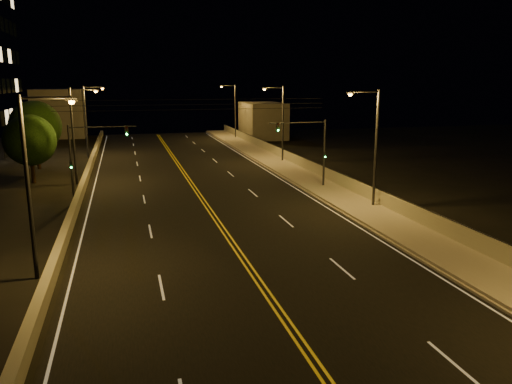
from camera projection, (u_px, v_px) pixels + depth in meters
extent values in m
cube|color=black|center=(219.00, 224.00, 33.02)|extent=(18.00, 120.00, 0.02)
cube|color=gray|center=(368.00, 211.00, 35.69)|extent=(3.60, 120.00, 0.30)
cube|color=gray|center=(343.00, 214.00, 35.23)|extent=(0.14, 120.00, 0.15)
cube|color=#9E9983|center=(389.00, 201.00, 35.96)|extent=(0.30, 120.00, 1.00)
cube|color=#9E9983|center=(67.00, 229.00, 30.57)|extent=(0.45, 120.00, 0.78)
cube|color=slate|center=(263.00, 120.00, 82.16)|extent=(6.00, 10.00, 5.77)
cube|color=slate|center=(60.00, 113.00, 83.38)|extent=(8.00, 8.00, 7.93)
cylinder|color=black|center=(389.00, 194.00, 35.84)|extent=(0.06, 120.00, 0.06)
cube|color=silver|center=(82.00, 234.00, 30.86)|extent=(0.12, 116.00, 0.00)
cube|color=silver|center=(339.00, 215.00, 35.16)|extent=(0.12, 116.00, 0.00)
cube|color=gold|center=(217.00, 224.00, 32.98)|extent=(0.12, 116.00, 0.00)
cube|color=gold|center=(221.00, 224.00, 33.05)|extent=(0.12, 116.00, 0.00)
cube|color=silver|center=(161.00, 287.00, 22.93)|extent=(0.12, 3.00, 0.00)
cube|color=silver|center=(150.00, 231.00, 31.42)|extent=(0.12, 3.00, 0.00)
cube|color=silver|center=(144.00, 199.00, 39.91)|extent=(0.12, 3.00, 0.00)
cube|color=silver|center=(140.00, 178.00, 48.40)|extent=(0.12, 3.00, 0.00)
cube|color=silver|center=(137.00, 164.00, 56.89)|extent=(0.12, 3.00, 0.00)
cube|color=silver|center=(135.00, 153.00, 65.38)|extent=(0.12, 3.00, 0.00)
cube|color=silver|center=(133.00, 145.00, 73.87)|extent=(0.12, 3.00, 0.00)
cube|color=silver|center=(132.00, 138.00, 82.36)|extent=(0.12, 3.00, 0.00)
cube|color=silver|center=(454.00, 364.00, 16.69)|extent=(0.12, 3.00, 0.00)
cube|color=silver|center=(342.00, 268.00, 25.18)|extent=(0.12, 3.00, 0.00)
cube|color=silver|center=(286.00, 221.00, 33.67)|extent=(0.12, 3.00, 0.00)
cube|color=silver|center=(253.00, 193.00, 42.16)|extent=(0.12, 3.00, 0.00)
cube|color=silver|center=(231.00, 174.00, 50.65)|extent=(0.12, 3.00, 0.00)
cube|color=silver|center=(215.00, 161.00, 59.14)|extent=(0.12, 3.00, 0.00)
cube|color=silver|center=(203.00, 151.00, 67.63)|extent=(0.12, 3.00, 0.00)
cube|color=silver|center=(194.00, 143.00, 76.12)|extent=(0.12, 3.00, 0.00)
cube|color=silver|center=(187.00, 137.00, 84.61)|extent=(0.12, 3.00, 0.00)
cylinder|color=#2D2D33|center=(376.00, 151.00, 36.05)|extent=(0.20, 0.20, 8.68)
cylinder|color=#2D2D33|center=(365.00, 92.00, 34.86)|extent=(2.20, 0.12, 0.12)
cube|color=#2D2D33|center=(350.00, 93.00, 34.60)|extent=(0.50, 0.25, 0.14)
sphere|color=#FF9E2D|center=(350.00, 94.00, 34.63)|extent=(0.28, 0.28, 0.28)
cylinder|color=#2D2D33|center=(283.00, 125.00, 56.75)|extent=(0.20, 0.20, 8.68)
cylinder|color=#2D2D33|center=(274.00, 88.00, 55.56)|extent=(2.20, 0.12, 0.12)
cube|color=#2D2D33|center=(264.00, 88.00, 55.30)|extent=(0.50, 0.25, 0.14)
sphere|color=#FF9E2D|center=(264.00, 89.00, 55.32)|extent=(0.28, 0.28, 0.28)
cylinder|color=#2D2D33|center=(235.00, 112.00, 80.32)|extent=(0.20, 0.20, 8.68)
cylinder|color=#2D2D33|center=(228.00, 86.00, 79.13)|extent=(2.20, 0.12, 0.12)
cube|color=#2D2D33|center=(221.00, 86.00, 78.87)|extent=(0.50, 0.25, 0.14)
sphere|color=#FF9E2D|center=(221.00, 87.00, 78.90)|extent=(0.28, 0.28, 0.28)
cylinder|color=#2D2D33|center=(28.00, 190.00, 23.07)|extent=(0.20, 0.20, 8.68)
cylinder|color=#2D2D33|center=(45.00, 98.00, 22.43)|extent=(2.20, 0.12, 0.12)
cube|color=#2D2D33|center=(71.00, 99.00, 22.72)|extent=(0.50, 0.25, 0.14)
sphere|color=#FF9E2D|center=(72.00, 101.00, 22.74)|extent=(0.28, 0.28, 0.28)
cylinder|color=#2D2D33|center=(73.00, 137.00, 44.89)|extent=(0.20, 0.20, 8.68)
cylinder|color=#2D2D33|center=(83.00, 89.00, 44.25)|extent=(2.20, 0.12, 0.12)
cube|color=#2D2D33|center=(96.00, 90.00, 44.54)|extent=(0.50, 0.25, 0.14)
sphere|color=#FF9E2D|center=(96.00, 91.00, 44.57)|extent=(0.28, 0.28, 0.28)
cylinder|color=#2D2D33|center=(86.00, 122.00, 60.93)|extent=(0.20, 0.20, 8.68)
cylinder|color=#2D2D33|center=(93.00, 87.00, 60.29)|extent=(2.20, 0.12, 0.12)
cube|color=#2D2D33|center=(102.00, 88.00, 60.58)|extent=(0.50, 0.25, 0.14)
sphere|color=#FF9E2D|center=(102.00, 88.00, 60.61)|extent=(0.28, 0.28, 0.28)
cylinder|color=#2D2D33|center=(324.00, 154.00, 43.38)|extent=(0.18, 0.18, 6.03)
cylinder|color=#2D2D33|center=(298.00, 123.00, 42.14)|extent=(5.00, 0.10, 0.10)
cube|color=black|center=(278.00, 127.00, 41.78)|extent=(0.28, 0.18, 0.80)
sphere|color=#19FF4C|center=(278.00, 130.00, 41.73)|extent=(0.14, 0.14, 0.14)
cube|color=black|center=(325.00, 155.00, 43.24)|extent=(0.22, 0.14, 0.55)
cylinder|color=#2D2D33|center=(71.00, 164.00, 38.18)|extent=(0.18, 0.18, 6.03)
cylinder|color=#2D2D33|center=(103.00, 127.00, 38.19)|extent=(5.00, 0.10, 0.10)
cube|color=black|center=(127.00, 131.00, 38.71)|extent=(0.28, 0.18, 0.80)
sphere|color=#19FF4C|center=(127.00, 134.00, 38.66)|extent=(0.14, 0.14, 0.14)
cube|color=black|center=(71.00, 165.00, 38.04)|extent=(0.22, 0.14, 0.55)
cylinder|color=black|center=(196.00, 109.00, 40.45)|extent=(22.00, 0.03, 0.03)
cylinder|color=black|center=(196.00, 105.00, 40.37)|extent=(22.00, 0.03, 0.03)
cylinder|color=black|center=(196.00, 99.00, 40.28)|extent=(22.00, 0.03, 0.03)
cylinder|color=black|center=(33.00, 171.00, 46.07)|extent=(0.36, 0.36, 2.21)
sphere|color=black|center=(30.00, 140.00, 45.44)|extent=(4.66, 4.66, 4.66)
cylinder|color=black|center=(38.00, 157.00, 53.50)|extent=(0.36, 0.36, 2.54)
sphere|color=black|center=(35.00, 126.00, 52.78)|extent=(5.35, 5.35, 5.35)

